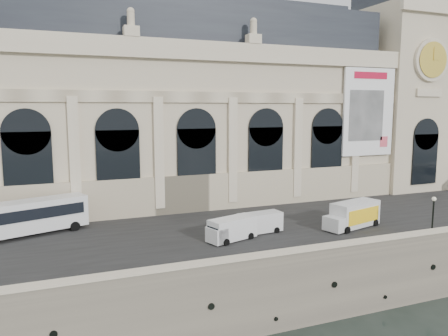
# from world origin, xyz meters

# --- Properties ---
(ground) EXTENTS (260.00, 260.00, 0.00)m
(ground) POSITION_xyz_m (0.00, 0.00, 0.00)
(ground) COLOR black
(ground) RESTS_ON ground
(quay) EXTENTS (160.00, 70.00, 6.00)m
(quay) POSITION_xyz_m (0.00, 35.00, 3.00)
(quay) COLOR gray
(quay) RESTS_ON ground
(street) EXTENTS (160.00, 24.00, 0.06)m
(street) POSITION_xyz_m (0.00, 14.00, 6.03)
(street) COLOR #2D2D2D
(street) RESTS_ON quay
(parapet) EXTENTS (160.00, 1.40, 1.21)m
(parapet) POSITION_xyz_m (0.00, 0.60, 6.62)
(parapet) COLOR gray
(parapet) RESTS_ON quay
(museum) EXTENTS (69.00, 18.70, 29.10)m
(museum) POSITION_xyz_m (-5.98, 30.86, 19.72)
(museum) COLOR beige
(museum) RESTS_ON quay
(clock_pavilion) EXTENTS (13.00, 14.72, 36.70)m
(clock_pavilion) POSITION_xyz_m (34.00, 27.93, 23.42)
(clock_pavilion) COLOR beige
(clock_pavilion) RESTS_ON quay
(bus_left) EXTENTS (13.23, 6.82, 3.86)m
(bus_left) POSITION_xyz_m (-24.54, 18.04, 8.16)
(bus_left) COLOR silver
(bus_left) RESTS_ON quay
(van_b) EXTENTS (5.24, 2.50, 2.26)m
(van_b) POSITION_xyz_m (-0.94, 10.04, 7.15)
(van_b) COLOR silver
(van_b) RESTS_ON quay
(van_c) EXTENTS (5.74, 3.56, 2.39)m
(van_c) POSITION_xyz_m (-4.80, 8.60, 7.22)
(van_c) COLOR silver
(van_c) RESTS_ON quay
(box_truck) EXTENTS (7.80, 4.23, 3.00)m
(box_truck) POSITION_xyz_m (10.14, 8.02, 7.51)
(box_truck) COLOR silver
(box_truck) RESTS_ON quay
(lamp_right) EXTENTS (0.45, 0.45, 4.45)m
(lamp_right) POSITION_xyz_m (15.37, 1.65, 8.22)
(lamp_right) COLOR black
(lamp_right) RESTS_ON quay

